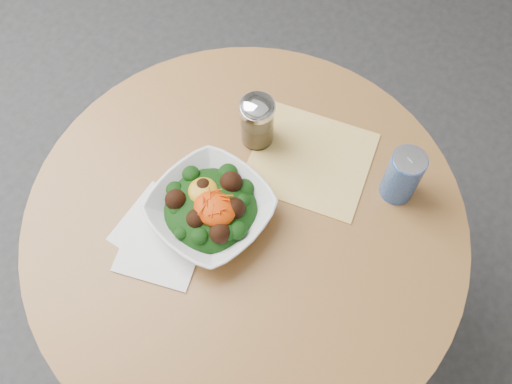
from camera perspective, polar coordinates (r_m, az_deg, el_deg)
ground at (r=1.86m, az=-0.70°, el=-12.15°), size 6.00×6.00×0.00m
table at (r=1.33m, az=-0.96°, el=-6.35°), size 0.90×0.90×0.75m
cloth_napkin at (r=1.22m, az=5.46°, el=3.24°), size 0.29×0.27×0.00m
paper_napkins at (r=1.15m, az=-9.47°, el=-4.44°), size 0.20×0.20×0.00m
salad_bowl at (r=1.13m, az=-4.56°, el=-1.69°), size 0.26×0.26×0.09m
fork at (r=1.18m, az=-6.42°, el=0.58°), size 0.04×0.21×0.00m
spice_shaker at (r=1.19m, az=0.12°, el=7.10°), size 0.07×0.07×0.13m
beverage_can at (r=1.16m, az=14.46°, el=1.60°), size 0.07×0.07×0.13m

